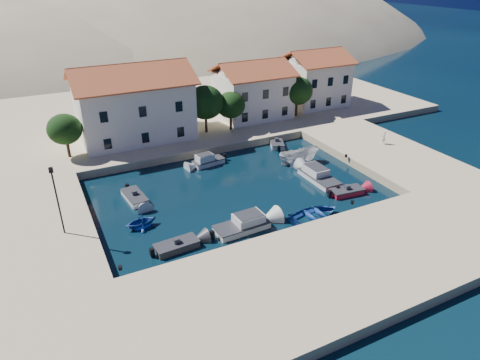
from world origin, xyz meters
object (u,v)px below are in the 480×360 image
cabin_cruiser_south (242,225)px  lamppost (56,195)px  building_left (133,101)px  boat_east (298,163)px  building_right (315,77)px  rowboat_south (314,219)px  pedestrian (384,138)px  building_mid (252,88)px  cabin_cruiser_east (319,177)px

cabin_cruiser_south → lamppost: bearing=158.0°
building_left → boat_east: building_left is taller
building_right → building_left: bearing=-176.2°
rowboat_south → pedestrian: size_ratio=3.13×
building_mid → building_right: size_ratio=1.11×
building_right → cabin_cruiser_east: building_right is taller
rowboat_south → cabin_cruiser_east: bearing=-42.9°
building_right → cabin_cruiser_east: bearing=-123.6°
boat_east → building_mid: bearing=-1.5°
pedestrian → rowboat_south: bearing=4.9°
rowboat_south → cabin_cruiser_east: cabin_cruiser_east is taller
building_left → cabin_cruiser_east: bearing=-52.6°
rowboat_south → pedestrian: pedestrian is taller
building_mid → cabin_cruiser_east: (-2.65, -21.05, -4.75)m
boat_east → building_right: bearing=-33.6°
building_right → pedestrian: bearing=-97.0°
rowboat_south → boat_east: size_ratio=1.02×
building_left → cabin_cruiser_south: size_ratio=2.81×
building_left → building_mid: (18.00, 1.00, -0.71)m
building_mid → cabin_cruiser_south: 30.39m
boat_east → building_left: bearing=52.6°
building_right → boat_east: building_right is taller
cabin_cruiser_south → cabin_cruiser_east: bearing=19.4°
cabin_cruiser_south → rowboat_south: 7.19m
building_left → rowboat_south: 28.96m
lamppost → rowboat_south: (21.64, -6.47, -4.75)m
building_right → pedestrian: building_right is taller
cabin_cruiser_south → cabin_cruiser_east: (12.23, 5.02, -0.00)m
cabin_cruiser_south → boat_east: 16.25m
building_mid → pedestrian: 20.48m
lamppost → boat_east: bearing=10.2°
cabin_cruiser_east → boat_east: cabin_cruiser_east is taller
lamppost → cabin_cruiser_south: 16.05m
building_left → cabin_cruiser_east: building_left is taller
lamppost → boat_east: 28.24m
cabin_cruiser_east → pedestrian: 12.86m
building_mid → cabin_cruiser_south: bearing=-119.7°
lamppost → cabin_cruiser_south: bearing=-19.1°
lamppost → pedestrian: lamppost is taller
building_left → rowboat_south: bearing=-69.0°
cabin_cruiser_south → pedestrian: pedestrian is taller
pedestrian → building_right: bearing=-121.2°
building_left → boat_east: bearing=-43.4°
boat_east → pedestrian: 12.06m
building_mid → lamppost: size_ratio=1.69×
building_left → rowboat_south: (10.14, -26.47, -5.94)m
lamppost → cabin_cruiser_south: (14.61, -5.07, -4.28)m
rowboat_south → pedestrian: bearing=-64.9°
building_right → boat_east: bearing=-129.6°
lamppost → pedestrian: 39.44m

